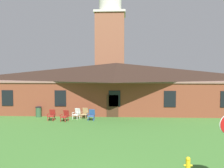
# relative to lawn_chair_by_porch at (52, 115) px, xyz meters

# --- Properties ---
(brick_building) EXTENTS (26.76, 10.40, 5.23)m
(brick_building) POSITION_rel_lawn_chair_by_porch_xyz_m (5.47, 6.80, 2.16)
(brick_building) COLOR brown
(brick_building) RESTS_ON ground
(dome_tower) EXTENTS (5.18, 5.18, 19.83)m
(dome_tower) POSITION_rel_lawn_chair_by_porch_xyz_m (3.91, 21.64, 8.59)
(dome_tower) COLOR #93563D
(dome_tower) RESTS_ON ground
(lawn_chair_by_porch) EXTENTS (0.66, 0.69, 0.96)m
(lawn_chair_by_porch) POSITION_rel_lawn_chair_by_porch_xyz_m (0.00, 0.00, 0.00)
(lawn_chair_by_porch) COLOR maroon
(lawn_chair_by_porch) RESTS_ON ground
(lawn_chair_near_door) EXTENTS (0.76, 0.81, 0.96)m
(lawn_chair_near_door) POSITION_rel_lawn_chair_by_porch_xyz_m (1.27, -0.31, 0.00)
(lawn_chair_near_door) COLOR maroon
(lawn_chair_near_door) RESTS_ON ground
(lawn_chair_left_end) EXTENTS (0.76, 0.81, 0.96)m
(lawn_chair_left_end) POSITION_rel_lawn_chair_by_porch_xyz_m (2.07, 0.80, 0.00)
(lawn_chair_left_end) COLOR silver
(lawn_chair_left_end) RESTS_ON ground
(lawn_chair_middle) EXTENTS (0.72, 0.76, 0.96)m
(lawn_chair_middle) POSITION_rel_lawn_chair_by_porch_xyz_m (2.77, 1.04, 0.00)
(lawn_chair_middle) COLOR tan
(lawn_chair_middle) RESTS_ON ground
(lawn_chair_right_end) EXTENTS (0.68, 0.71, 0.96)m
(lawn_chair_right_end) POSITION_rel_lawn_chair_by_porch_xyz_m (3.51, 0.22, 0.00)
(lawn_chair_right_end) COLOR #2D5693
(lawn_chair_right_end) RESTS_ON ground
(fire_hydrant) EXTENTS (0.36, 0.28, 0.79)m
(fire_hydrant) POSITION_rel_lawn_chair_by_porch_xyz_m (9.15, -11.02, -0.12)
(fire_hydrant) COLOR gold
(fire_hydrant) RESTS_ON ground
(trash_bin) EXTENTS (0.56, 0.56, 0.98)m
(trash_bin) POSITION_rel_lawn_chair_by_porch_xyz_m (-1.71, 1.50, -0.00)
(trash_bin) COLOR #335638
(trash_bin) RESTS_ON ground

